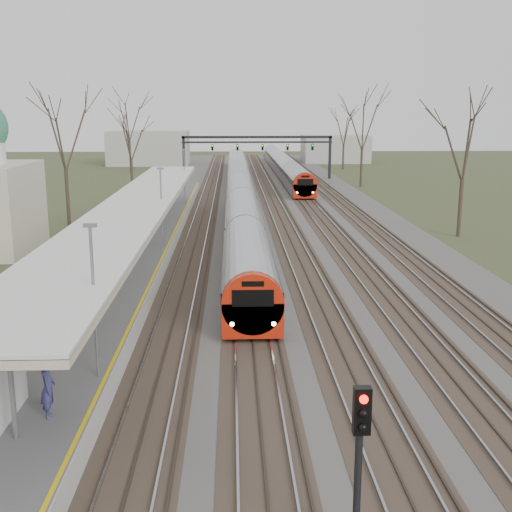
{
  "coord_description": "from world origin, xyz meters",
  "views": [
    {
      "loc": [
        -3.31,
        -5.63,
        9.43
      ],
      "look_at": [
        -2.08,
        27.18,
        2.0
      ],
      "focal_mm": 45.0,
      "sensor_mm": 36.0,
      "label": 1
    }
  ],
  "objects": [
    {
      "name": "tree_west_far",
      "position": [
        -17.0,
        48.0,
        8.02
      ],
      "size": [
        5.5,
        5.5,
        11.33
      ],
      "color": "#2D231C",
      "rests_on": "ground"
    },
    {
      "name": "train_far",
      "position": [
        4.5,
        92.3,
        1.48
      ],
      "size": [
        2.62,
        60.21,
        3.05
      ],
      "color": "#A5A8AF",
      "rests_on": "ground"
    },
    {
      "name": "train_near",
      "position": [
        -2.5,
        64.15,
        1.48
      ],
      "size": [
        2.62,
        90.21,
        3.05
      ],
      "color": "#A5A8AF",
      "rests_on": "ground"
    },
    {
      "name": "signal_gantry",
      "position": [
        0.29,
        84.99,
        4.91
      ],
      "size": [
        21.0,
        0.59,
        6.08
      ],
      "color": "black",
      "rests_on": "ground"
    },
    {
      "name": "track_bed",
      "position": [
        0.26,
        55.0,
        0.06
      ],
      "size": [
        24.0,
        160.0,
        0.22
      ],
      "color": "#474442",
      "rests_on": "ground"
    },
    {
      "name": "tree_east_far",
      "position": [
        14.0,
        42.0,
        7.29
      ],
      "size": [
        5.0,
        5.0,
        10.3
      ],
      "color": "#2D231C",
      "rests_on": "ground"
    },
    {
      "name": "passenger",
      "position": [
        -8.51,
        11.22,
        1.87
      ],
      "size": [
        0.53,
        0.7,
        1.74
      ],
      "primitive_type": "imported",
      "rotation": [
        0.0,
        0.0,
        1.76
      ],
      "color": "navy",
      "rests_on": "platform"
    },
    {
      "name": "canopy",
      "position": [
        -9.05,
        32.99,
        3.93
      ],
      "size": [
        4.1,
        50.0,
        3.11
      ],
      "color": "slate",
      "rests_on": "platform"
    },
    {
      "name": "signal_post",
      "position": [
        -0.75,
        6.15,
        2.72
      ],
      "size": [
        0.35,
        0.45,
        4.1
      ],
      "color": "black",
      "rests_on": "ground"
    },
    {
      "name": "platform",
      "position": [
        -9.05,
        37.5,
        0.5
      ],
      "size": [
        3.5,
        69.0,
        1.0
      ],
      "primitive_type": "cube",
      "color": "#9E9B93",
      "rests_on": "ground"
    }
  ]
}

